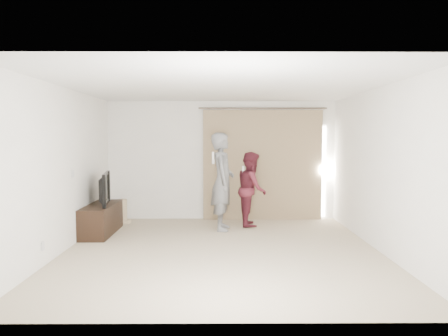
{
  "coord_description": "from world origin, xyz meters",
  "views": [
    {
      "loc": [
        -0.01,
        -6.87,
        1.8
      ],
      "look_at": [
        0.05,
        1.2,
        1.24
      ],
      "focal_mm": 35.0,
      "sensor_mm": 36.0,
      "label": 1
    }
  ],
  "objects": [
    {
      "name": "curtain",
      "position": [
        0.91,
        2.68,
        1.2
      ],
      "size": [
        2.8,
        0.11,
        2.46
      ],
      "color": "tan",
      "rests_on": "ground"
    },
    {
      "name": "wall_left",
      "position": [
        -2.5,
        -0.0,
        1.3
      ],
      "size": [
        0.04,
        5.5,
        2.6
      ],
      "color": "white",
      "rests_on": "ground"
    },
    {
      "name": "person_woman",
      "position": [
        0.62,
        1.99,
        0.76
      ],
      "size": [
        0.58,
        0.74,
        1.51
      ],
      "color": "maroon",
      "rests_on": "ground"
    },
    {
      "name": "person_man",
      "position": [
        0.02,
        1.57,
        0.95
      ],
      "size": [
        0.47,
        0.7,
        1.9
      ],
      "color": "slate",
      "rests_on": "ground"
    },
    {
      "name": "wall_back",
      "position": [
        0.0,
        2.75,
        1.3
      ],
      "size": [
        5.0,
        0.04,
        2.6
      ],
      "primitive_type": "cube",
      "color": "white",
      "rests_on": "ground"
    },
    {
      "name": "tv",
      "position": [
        -2.27,
        1.24,
        0.85
      ],
      "size": [
        0.31,
        1.05,
        0.6
      ],
      "primitive_type": "imported",
      "rotation": [
        0.0,
        0.0,
        1.74
      ],
      "color": "black",
      "rests_on": "tv_console"
    },
    {
      "name": "floor",
      "position": [
        0.0,
        0.0,
        0.0
      ],
      "size": [
        5.5,
        5.5,
        0.0
      ],
      "primitive_type": "plane",
      "color": "tan",
      "rests_on": "ground"
    },
    {
      "name": "scratching_post",
      "position": [
        -2.1,
        2.25,
        0.2
      ],
      "size": [
        0.38,
        0.38,
        0.5
      ],
      "color": "tan",
      "rests_on": "ground"
    },
    {
      "name": "ceiling",
      "position": [
        0.0,
        0.0,
        2.6
      ],
      "size": [
        5.0,
        5.5,
        0.01
      ],
      "primitive_type": "cube",
      "color": "white",
      "rests_on": "wall_back"
    },
    {
      "name": "tv_console",
      "position": [
        -2.27,
        1.24,
        0.27
      ],
      "size": [
        0.49,
        1.43,
        0.55
      ],
      "primitive_type": "cube",
      "color": "black",
      "rests_on": "ground"
    }
  ]
}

